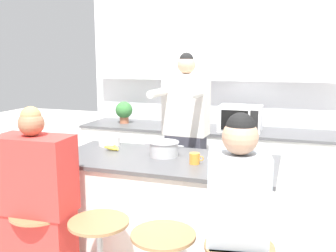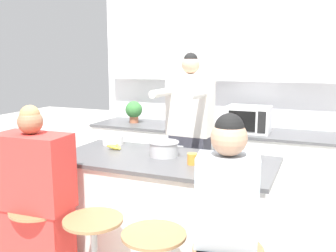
% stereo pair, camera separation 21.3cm
% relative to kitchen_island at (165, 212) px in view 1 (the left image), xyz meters
% --- Properties ---
extents(wall_back, '(3.22, 0.22, 2.70)m').
position_rel_kitchen_island_xyz_m(wall_back, '(0.00, 1.79, 1.08)').
color(wall_back, white).
rests_on(wall_back, ground_plane).
extents(back_counter, '(2.99, 0.66, 0.91)m').
position_rel_kitchen_island_xyz_m(back_counter, '(0.00, 1.47, -0.01)').
color(back_counter, white).
rests_on(back_counter, ground_plane).
extents(kitchen_island, '(1.76, 0.83, 0.92)m').
position_rel_kitchen_island_xyz_m(kitchen_island, '(0.00, 0.00, 0.00)').
color(kitchen_island, black).
rests_on(kitchen_island, ground_plane).
extents(bar_stool_leftmost, '(0.41, 0.41, 0.64)m').
position_rel_kitchen_island_xyz_m(bar_stool_leftmost, '(-0.70, -0.67, -0.09)').
color(bar_stool_leftmost, '#997047').
rests_on(bar_stool_leftmost, ground_plane).
extents(person_cooking, '(0.45, 0.57, 1.76)m').
position_rel_kitchen_island_xyz_m(person_cooking, '(-0.02, 0.66, 0.40)').
color(person_cooking, '#383842').
rests_on(person_cooking, ground_plane).
extents(person_wrapped_blanket, '(0.55, 0.32, 1.39)m').
position_rel_kitchen_island_xyz_m(person_wrapped_blanket, '(-0.73, -0.66, 0.18)').
color(person_wrapped_blanket, red).
rests_on(person_wrapped_blanket, ground_plane).
extents(person_seated_near, '(0.38, 0.32, 1.41)m').
position_rel_kitchen_island_xyz_m(person_seated_near, '(0.68, -0.66, 0.20)').
color(person_seated_near, '#333338').
rests_on(person_seated_near, ground_plane).
extents(cooking_pot, '(0.33, 0.25, 0.12)m').
position_rel_kitchen_island_xyz_m(cooking_pot, '(-0.03, 0.07, 0.52)').
color(cooking_pot, '#B7BABC').
rests_on(cooking_pot, kitchen_island).
extents(fruit_bowl, '(0.19, 0.19, 0.08)m').
position_rel_kitchen_island_xyz_m(fruit_bowl, '(-0.64, 0.27, 0.49)').
color(fruit_bowl, white).
rests_on(fruit_bowl, kitchen_island).
extents(coffee_cup_near, '(0.11, 0.08, 0.09)m').
position_rel_kitchen_island_xyz_m(coffee_cup_near, '(0.54, -0.21, 0.50)').
color(coffee_cup_near, orange).
rests_on(coffee_cup_near, kitchen_island).
extents(coffee_cup_far, '(0.11, 0.08, 0.08)m').
position_rel_kitchen_island_xyz_m(coffee_cup_far, '(0.27, -0.07, 0.50)').
color(coffee_cup_far, orange).
rests_on(coffee_cup_far, kitchen_island).
extents(banana_bunch, '(0.16, 0.11, 0.05)m').
position_rel_kitchen_island_xyz_m(banana_bunch, '(-0.52, 0.11, 0.48)').
color(banana_bunch, yellow).
rests_on(banana_bunch, kitchen_island).
extents(microwave, '(0.46, 0.33, 0.29)m').
position_rel_kitchen_island_xyz_m(microwave, '(0.40, 1.42, 0.59)').
color(microwave, white).
rests_on(microwave, back_counter).
extents(potted_plant, '(0.21, 0.21, 0.27)m').
position_rel_kitchen_island_xyz_m(potted_plant, '(-1.05, 1.47, 0.60)').
color(potted_plant, '#A86042').
rests_on(potted_plant, back_counter).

